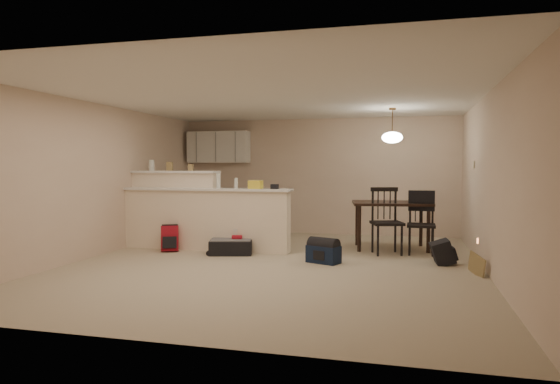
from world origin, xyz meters
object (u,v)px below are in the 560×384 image
(pendant_lamp, at_px, (392,137))
(suitcase, at_px, (231,247))
(dining_chair_near, at_px, (387,221))
(black_daypack, at_px, (442,253))
(dining_table, at_px, (391,208))
(navy_duffel, at_px, (324,254))
(red_backpack, at_px, (170,239))
(dining_chair_far, at_px, (421,223))

(pendant_lamp, distance_m, suitcase, 3.41)
(dining_chair_near, bearing_deg, black_daypack, -54.88)
(dining_table, relative_size, suitcase, 2.08)
(dining_table, distance_m, dining_chair_near, 0.60)
(navy_duffel, bearing_deg, black_daypack, 33.72)
(red_backpack, bearing_deg, black_daypack, -24.26)
(pendant_lamp, xyz_separation_m, suitcase, (-2.58, -1.22, -1.87))
(suitcase, bearing_deg, black_daypack, -14.57)
(dining_table, xyz_separation_m, black_daypack, (0.80, -1.22, -0.57))
(red_backpack, distance_m, navy_duffel, 2.77)
(dining_chair_near, bearing_deg, red_backpack, 172.41)
(red_backpack, xyz_separation_m, black_daypack, (4.50, 0.00, -0.05))
(black_daypack, bearing_deg, dining_chair_near, 47.98)
(pendant_lamp, height_order, navy_duffel, pendant_lamp)
(pendant_lamp, relative_size, suitcase, 0.88)
(dining_chair_near, height_order, suitcase, dining_chair_near)
(navy_duffel, bearing_deg, suitcase, -170.36)
(dining_chair_far, height_order, navy_duffel, dining_chair_far)
(dining_chair_near, xyz_separation_m, red_backpack, (-3.65, -0.64, -0.34))
(pendant_lamp, relative_size, dining_chair_near, 0.56)
(dining_table, xyz_separation_m, dining_chair_near, (-0.05, -0.57, -0.18))
(red_backpack, relative_size, black_daypack, 1.12)
(pendant_lamp, bearing_deg, suitcase, -154.76)
(dining_chair_near, bearing_deg, dining_chair_far, -4.94)
(dining_chair_far, xyz_separation_m, black_daypack, (0.29, -0.77, -0.35))
(dining_table, relative_size, navy_duffel, 3.00)
(suitcase, xyz_separation_m, red_backpack, (-1.12, 0.00, 0.10))
(dining_chair_far, relative_size, red_backpack, 2.38)
(pendant_lamp, distance_m, dining_chair_far, 1.62)
(black_daypack, bearing_deg, red_backpack, 85.25)
(dining_chair_near, height_order, dining_chair_far, dining_chair_near)
(dining_chair_far, distance_m, suitcase, 3.20)
(red_backpack, bearing_deg, dining_chair_far, -13.90)
(black_daypack, bearing_deg, navy_duffel, 96.86)
(dining_chair_near, bearing_deg, navy_duffel, -149.59)
(dining_table, distance_m, navy_duffel, 1.94)
(dining_table, distance_m, black_daypack, 1.56)
(black_daypack, bearing_deg, pendant_lamp, 28.50)
(dining_table, distance_m, dining_chair_far, 0.71)
(pendant_lamp, bearing_deg, dining_table, -63.43)
(suitcase, relative_size, navy_duffel, 1.44)
(navy_duffel, height_order, black_daypack, black_daypack)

